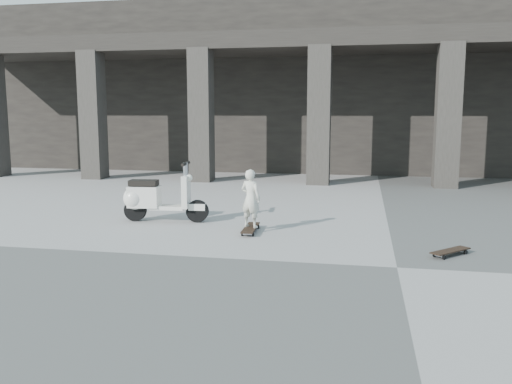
% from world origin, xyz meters
% --- Properties ---
extents(ground, '(90.00, 90.00, 0.00)m').
position_xyz_m(ground, '(0.00, 0.00, 0.00)').
color(ground, '#4D4D4B').
rests_on(ground, ground).
extents(colonnade, '(28.00, 8.82, 6.00)m').
position_xyz_m(colonnade, '(-0.00, 13.77, 3.03)').
color(colonnade, black).
rests_on(colonnade, ground).
extents(longboard, '(0.25, 0.92, 0.09)m').
position_xyz_m(longboard, '(-2.43, 1.78, 0.07)').
color(longboard, black).
rests_on(longboard, ground).
extents(skateboard_spare, '(0.65, 0.66, 0.09)m').
position_xyz_m(skateboard_spare, '(0.81, 0.79, 0.07)').
color(skateboard_spare, black).
rests_on(skateboard_spare, ground).
extents(child, '(0.44, 0.36, 1.03)m').
position_xyz_m(child, '(-2.43, 1.78, 0.61)').
color(child, beige).
rests_on(child, longboard).
extents(scooter, '(1.68, 0.60, 1.17)m').
position_xyz_m(scooter, '(-4.53, 2.35, 0.46)').
color(scooter, black).
rests_on(scooter, ground).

